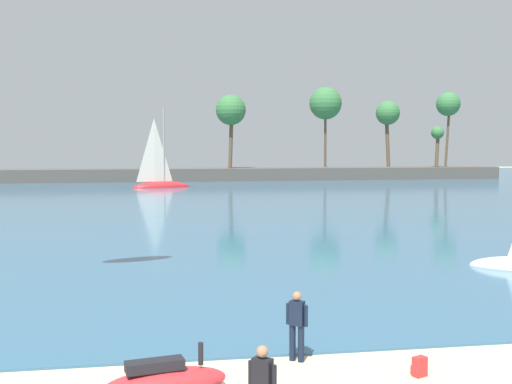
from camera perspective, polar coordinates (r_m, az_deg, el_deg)
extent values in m
cube|color=#33607F|center=(72.94, -6.80, 0.19)|extent=(220.00, 115.55, 0.06)
cube|color=#514C47|center=(90.62, -7.37, 1.52)|extent=(94.99, 6.00, 1.80)
cylinder|color=brown|center=(95.18, 6.12, 4.99)|extent=(0.53, 0.83, 9.29)
sphere|color=#38753D|center=(95.35, 6.15, 7.78)|extent=(4.71, 4.71, 4.71)
cylinder|color=brown|center=(89.98, -2.22, 4.67)|extent=(0.81, 0.70, 8.08)
sphere|color=#38753D|center=(90.11, -2.23, 7.23)|extent=(4.19, 4.19, 4.19)
cylinder|color=brown|center=(98.85, 15.67, 3.60)|extent=(0.78, 0.69, 5.07)
sphere|color=#38753D|center=(98.86, 15.70, 5.06)|extent=(1.88, 1.88, 1.88)
cylinder|color=brown|center=(101.08, 16.52, 4.80)|extent=(0.77, 0.44, 9.31)
sphere|color=#38753D|center=(101.25, 16.58, 7.43)|extent=(3.57, 3.57, 3.57)
cylinder|color=brown|center=(98.26, 11.50, 4.53)|extent=(0.97, 0.66, 8.00)
sphere|color=#38753D|center=(98.37, 11.54, 6.85)|extent=(3.56, 3.56, 3.56)
ellipsoid|color=red|center=(12.95, -7.98, -16.37)|extent=(2.52, 1.28, 0.56)
cube|color=black|center=(12.78, -8.91, -14.85)|extent=(1.15, 0.56, 0.20)
cylinder|color=black|center=(12.94, -4.89, -14.01)|extent=(0.10, 0.10, 0.44)
cube|color=black|center=(11.54, 0.56, -15.81)|extent=(0.39, 0.37, 0.58)
sphere|color=#9E7051|center=(11.41, 0.56, -13.88)|extent=(0.21, 0.21, 0.21)
cylinder|color=black|center=(11.46, 1.61, -16.19)|extent=(0.09, 0.09, 0.50)
cylinder|color=black|center=(11.66, -0.47, -15.81)|extent=(0.09, 0.09, 0.50)
cylinder|color=#141E33|center=(15.71, 3.23, -13.10)|extent=(0.15, 0.15, 0.86)
cylinder|color=#141E33|center=(15.62, 3.99, -13.20)|extent=(0.15, 0.15, 0.86)
cube|color=#141E33|center=(15.47, 3.62, -10.60)|extent=(0.39, 0.36, 0.58)
sphere|color=#9E7051|center=(15.37, 3.63, -9.13)|extent=(0.21, 0.21, 0.21)
cylinder|color=#141E33|center=(15.57, 2.83, -10.66)|extent=(0.09, 0.09, 0.50)
cylinder|color=#141E33|center=(15.39, 4.42, -10.84)|extent=(0.09, 0.09, 0.50)
cube|color=red|center=(15.18, 14.22, -14.69)|extent=(0.35, 0.30, 0.44)
cube|color=red|center=(15.29, 13.85, -14.92)|extent=(0.23, 0.16, 0.20)
ellipsoid|color=red|center=(77.18, -8.32, 0.42)|extent=(7.28, 4.07, 1.40)
cylinder|color=gray|center=(77.13, -8.12, 4.18)|extent=(0.21, 0.21, 8.72)
pyramid|color=silver|center=(76.75, -8.95, 3.68)|extent=(3.06, 1.13, 7.41)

